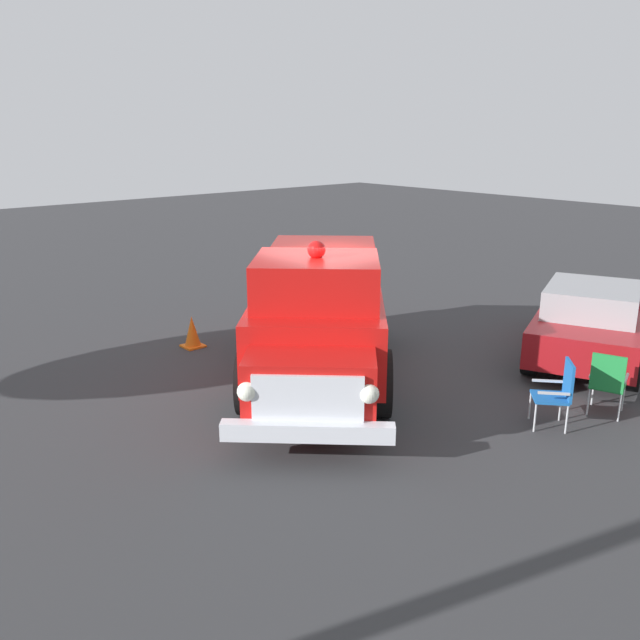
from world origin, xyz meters
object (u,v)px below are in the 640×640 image
Objects in this scene: vintage_fire_truck at (319,312)px; classic_hot_rod at (591,319)px; lawn_chair_spare at (559,389)px; lawn_chair_by_car at (608,380)px; traffic_cone at (192,332)px.

vintage_fire_truck is 1.22× the size of classic_hot_rod.
lawn_chair_by_car is at bearing 162.29° from lawn_chair_spare.
vintage_fire_truck is at bearing 105.58° from traffic_cone.
classic_hot_rod is 3.54m from lawn_chair_spare.
traffic_cone is at bearing -66.43° from lawn_chair_by_car.
vintage_fire_truck reaches higher than traffic_cone.
lawn_chair_by_car is (2.41, 1.53, -0.16)m from classic_hot_rod.
traffic_cone is (3.05, -7.00, -0.28)m from lawn_chair_by_car.
traffic_cone is (2.16, -6.71, -0.28)m from lawn_chair_spare.
classic_hot_rod reaches higher than lawn_chair_spare.
lawn_chair_by_car is at bearing 118.83° from vintage_fire_truck.
lawn_chair_by_car is 7.64m from traffic_cone.
vintage_fire_truck reaches higher than classic_hot_rod.
lawn_chair_by_car is at bearing 113.57° from traffic_cone.
lawn_chair_by_car is at bearing 32.30° from classic_hot_rod.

